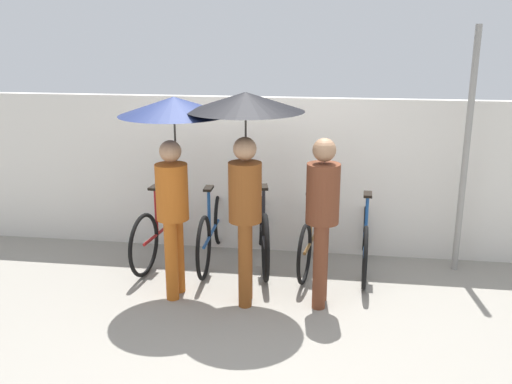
{
  "coord_description": "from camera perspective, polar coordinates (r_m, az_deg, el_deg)",
  "views": [
    {
      "loc": [
        0.82,
        -4.76,
        2.64
      ],
      "look_at": [
        0.0,
        0.92,
        1.0
      ],
      "focal_mm": 40.0,
      "sensor_mm": 36.0,
      "label": 1
    }
  ],
  "objects": [
    {
      "name": "ground_plane",
      "position": [
        5.51,
        -1.4,
        -12.72
      ],
      "size": [
        30.0,
        30.0,
        0.0
      ],
      "primitive_type": "plane",
      "color": "gray"
    },
    {
      "name": "back_wall",
      "position": [
        6.9,
        1.12,
        1.68
      ],
      "size": [
        10.36,
        0.12,
        1.88
      ],
      "color": "silver",
      "rests_on": "ground"
    },
    {
      "name": "pedestrian_leading",
      "position": [
        5.62,
        -8.26,
        5.36
      ],
      "size": [
        1.08,
        1.08,
        2.02
      ],
      "rotation": [
        0.0,
        0.0,
        -0.09
      ],
      "color": "#B25619",
      "rests_on": "ground"
    },
    {
      "name": "parked_bicycle_0",
      "position": [
        6.89,
        -9.18,
        -3.48
      ],
      "size": [
        0.44,
        1.79,
        1.0
      ],
      "rotation": [
        0.0,
        0.0,
        1.46
      ],
      "color": "black",
      "rests_on": "ground"
    },
    {
      "name": "pedestrian_center",
      "position": [
        5.4,
        -1.06,
        5.74
      ],
      "size": [
        1.12,
        1.12,
        2.08
      ],
      "rotation": [
        0.0,
        0.0,
        0.1
      ],
      "color": "brown",
      "rests_on": "ground"
    },
    {
      "name": "awning_pole",
      "position": [
        6.58,
        20.25,
        3.62
      ],
      "size": [
        0.07,
        0.07,
        2.7
      ],
      "color": "gray",
      "rests_on": "ground"
    },
    {
      "name": "pedestrian_trailing",
      "position": [
        5.48,
        6.65,
        -1.79
      ],
      "size": [
        0.32,
        0.32,
        1.68
      ],
      "rotation": [
        0.0,
        0.0,
        -0.07
      ],
      "color": "brown",
      "rests_on": "ground"
    },
    {
      "name": "parked_bicycle_4",
      "position": [
        6.63,
        10.85,
        -4.47
      ],
      "size": [
        0.44,
        1.77,
        1.0
      ],
      "rotation": [
        0.0,
        0.0,
        1.53
      ],
      "color": "black",
      "rests_on": "ground"
    },
    {
      "name": "parked_bicycle_2",
      "position": [
        6.68,
        0.66,
        -3.73
      ],
      "size": [
        0.51,
        1.8,
        1.11
      ],
      "rotation": [
        0.0,
        0.0,
        1.76
      ],
      "color": "black",
      "rests_on": "ground"
    },
    {
      "name": "parked_bicycle_1",
      "position": [
        6.75,
        -4.36,
        -3.73
      ],
      "size": [
        0.44,
        1.79,
        0.96
      ],
      "rotation": [
        0.0,
        0.0,
        1.61
      ],
      "color": "black",
      "rests_on": "ground"
    },
    {
      "name": "parked_bicycle_3",
      "position": [
        6.6,
        5.73,
        -4.41
      ],
      "size": [
        0.44,
        1.62,
        1.0
      ],
      "rotation": [
        0.0,
        0.0,
        1.43
      ],
      "color": "black",
      "rests_on": "ground"
    }
  ]
}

